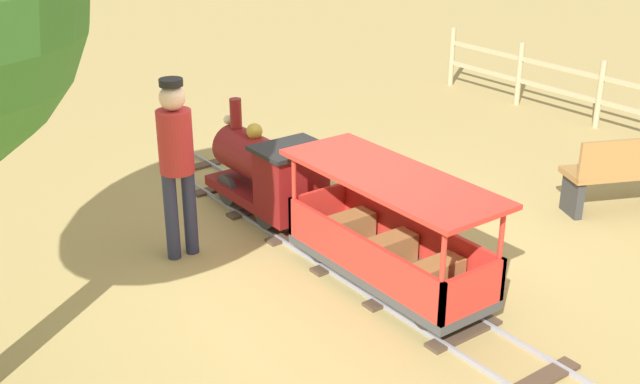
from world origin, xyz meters
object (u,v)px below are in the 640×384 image
object	(u,v)px
passenger_car	(388,242)
conductor_person	(176,155)
locomotive	(268,171)
park_bench	(631,173)

from	to	relation	value
passenger_car	conductor_person	distance (m)	1.95
passenger_car	conductor_person	world-z (taller)	conductor_person
locomotive	conductor_person	distance (m)	1.19
passenger_car	park_bench	xyz separation A→B (m)	(2.95, -0.26, -0.01)
conductor_person	park_bench	distance (m)	4.44
locomotive	park_bench	size ratio (longest dim) A/B	1.07
locomotive	passenger_car	size ratio (longest dim) A/B	0.72
locomotive	conductor_person	bearing A→B (deg)	-167.88
passenger_car	locomotive	bearing A→B (deg)	90.00
conductor_person	park_bench	xyz separation A→B (m)	(4.03, -1.80, -0.54)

